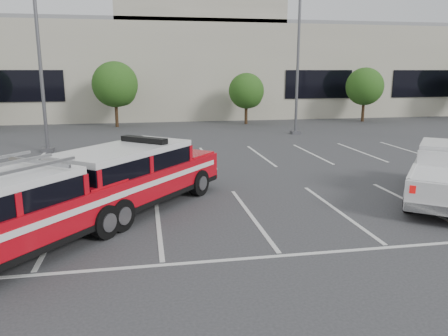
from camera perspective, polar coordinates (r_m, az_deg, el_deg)
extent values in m
plane|color=#323234|center=(12.85, 3.59, -6.31)|extent=(120.00, 120.00, 0.00)
cube|color=silver|center=(17.08, -0.04, -1.47)|extent=(23.00, 15.00, 0.01)
cube|color=beige|center=(43.89, -6.66, 12.32)|extent=(60.00, 15.00, 8.00)
cube|color=gray|center=(44.07, -6.80, 17.72)|extent=(60.00, 15.00, 0.30)
cube|color=beige|center=(42.86, -3.87, 19.07)|extent=(14.00, 12.00, 2.00)
cylinder|color=#3F2B19|center=(34.01, -13.85, 6.78)|extent=(0.24, 0.24, 1.84)
sphere|color=#164211|center=(33.87, -14.05, 10.56)|extent=(3.37, 3.37, 3.37)
sphere|color=#164211|center=(34.06, -13.31, 9.74)|extent=(2.24, 2.24, 2.24)
cylinder|color=#3F2B19|center=(34.89, 2.90, 7.00)|extent=(0.24, 0.24, 1.51)
sphere|color=#164211|center=(34.76, 2.93, 10.03)|extent=(2.77, 2.77, 2.77)
sphere|color=#164211|center=(35.06, 3.49, 9.36)|extent=(1.85, 1.85, 1.85)
cylinder|color=#3F2B19|center=(38.42, 17.69, 7.06)|extent=(0.24, 0.24, 1.67)
sphere|color=#164211|center=(38.30, 17.90, 10.11)|extent=(3.07, 3.07, 3.07)
sphere|color=#164211|center=(38.68, 18.24, 9.41)|extent=(2.05, 2.05, 2.05)
cube|color=#59595E|center=(24.65, -22.01, 2.21)|extent=(0.60, 0.60, 0.20)
cylinder|color=#59595E|center=(24.33, -22.98, 13.62)|extent=(0.18, 0.18, 10.00)
cube|color=#59595E|center=(29.81, 9.30, 4.62)|extent=(0.60, 0.60, 0.20)
cylinder|color=#59595E|center=(29.54, 9.64, 14.07)|extent=(0.18, 0.18, 10.00)
cube|color=#B10813|center=(13.82, -11.24, -1.55)|extent=(5.56, 6.08, 0.93)
cube|color=black|center=(13.26, -12.90, 0.90)|extent=(4.30, 4.61, 0.48)
cube|color=silver|center=(13.20, -12.97, 2.31)|extent=(4.21, 4.51, 0.18)
cube|color=black|center=(13.88, -10.40, 3.65)|extent=(1.46, 1.28, 0.17)
cube|color=silver|center=(15.94, 27.16, -1.07)|extent=(5.27, 5.93, 0.86)
cube|color=#B10813|center=(11.00, -25.77, -6.31)|extent=(5.21, 5.73, 0.92)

